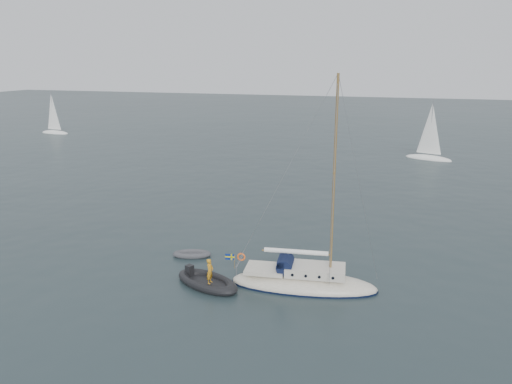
% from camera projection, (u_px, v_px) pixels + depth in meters
% --- Properties ---
extents(ground, '(300.00, 300.00, 0.00)m').
position_uv_depth(ground, '(272.00, 278.00, 28.75)').
color(ground, black).
rests_on(ground, ground).
extents(sailboat, '(8.51, 2.55, 12.12)m').
position_uv_depth(sailboat, '(304.00, 272.00, 27.44)').
color(sailboat, white).
rests_on(sailboat, ground).
extents(dinghy, '(2.46, 1.11, 0.35)m').
position_uv_depth(dinghy, '(192.00, 254.00, 31.95)').
color(dinghy, '#4E4E54').
rests_on(dinghy, ground).
extents(rib, '(4.22, 1.92, 1.65)m').
position_uv_depth(rib, '(207.00, 281.00, 27.82)').
color(rib, black).
rests_on(rib, ground).
extents(distant_yacht_a, '(5.66, 3.02, 7.50)m').
position_uv_depth(distant_yacht_a, '(53.00, 115.00, 84.73)').
color(distant_yacht_a, white).
rests_on(distant_yacht_a, ground).
extents(distant_yacht_c, '(5.87, 3.13, 7.77)m').
position_uv_depth(distant_yacht_c, '(430.00, 133.00, 62.45)').
color(distant_yacht_c, white).
rests_on(distant_yacht_c, ground).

